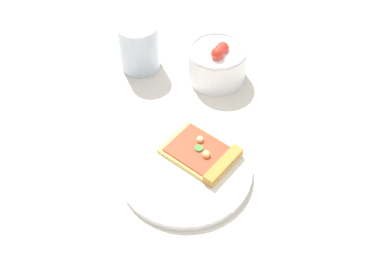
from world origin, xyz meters
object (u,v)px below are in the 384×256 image
object	(u,v)px
plate	(186,170)
salad_bowl	(217,62)
pizza_slice_main	(205,155)
soda_glass	(139,48)

from	to	relation	value
plate	salad_bowl	distance (m)	0.26
pizza_slice_main	soda_glass	distance (m)	0.29
pizza_slice_main	soda_glass	size ratio (longest dim) A/B	1.21
pizza_slice_main	soda_glass	xyz separation A→B (m)	(-0.26, 0.13, 0.03)
pizza_slice_main	soda_glass	world-z (taller)	soda_glass
plate	soda_glass	distance (m)	0.30
soda_glass	plate	bearing A→B (deg)	-34.39
plate	soda_glass	bearing A→B (deg)	145.61
salad_bowl	soda_glass	xyz separation A→B (m)	(-0.15, -0.07, 0.01)
salad_bowl	soda_glass	world-z (taller)	soda_glass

